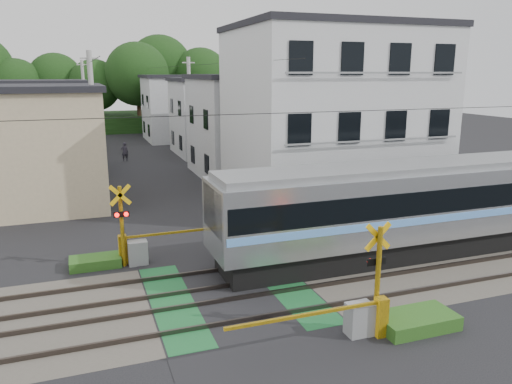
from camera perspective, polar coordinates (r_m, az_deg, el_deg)
name	(u,v)px	position (r m, az deg, el deg)	size (l,w,h in m)	color
ground	(231,294)	(16.32, -2.83, -11.55)	(120.00, 120.00, 0.00)	black
track_bed	(231,293)	(16.31, -2.83, -11.44)	(120.00, 120.00, 0.14)	#47423A
commuter_train	(428,205)	(20.51, 19.09, -1.38)	(17.34, 2.74, 3.60)	black
crossing_signal_near	(364,311)	(13.98, 12.20, -13.13)	(4.74, 0.65, 3.09)	yellow
crossing_signal_far	(135,246)	(18.94, -13.68, -6.00)	(4.74, 0.65, 3.09)	yellow
apartment_block	(332,116)	(26.97, 8.65, 8.55)	(10.20, 8.36, 9.30)	silver
houses_row	(137,121)	(40.50, -13.40, 7.94)	(22.07, 31.35, 6.80)	#C5B18B
tree_hill	(113,86)	(63.50, -16.04, 11.52)	(40.00, 12.73, 11.55)	#183712
catenary	(397,169)	(17.80, 15.82, 2.59)	(60.00, 5.04, 7.00)	#2D2D33
utility_poles	(123,113)	(37.42, -14.95, 8.71)	(7.90, 42.00, 8.00)	#A5A5A0
pedestrian	(125,152)	(41.19, -14.78, 4.46)	(0.56, 0.36, 1.52)	#302B36
weed_patches	(283,282)	(16.71, 3.12, -10.24)	(10.25, 8.80, 0.40)	#2D5E1E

